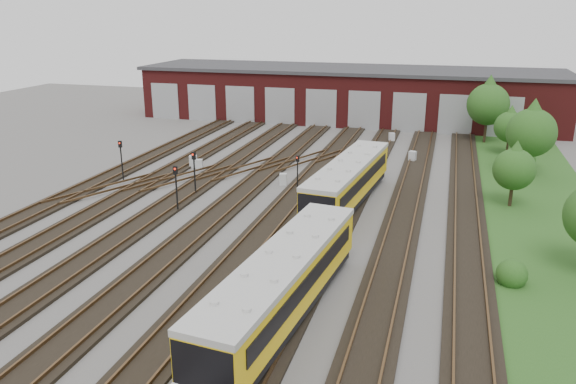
# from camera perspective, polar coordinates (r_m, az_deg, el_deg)

# --- Properties ---
(ground) EXTENTS (120.00, 120.00, 0.00)m
(ground) POSITION_cam_1_polar(r_m,az_deg,el_deg) (34.36, -6.17, -4.49)
(ground) COLOR #4A4845
(ground) RESTS_ON ground
(track_network) EXTENTS (30.40, 70.00, 0.33)m
(track_network) POSITION_cam_1_polar(r_m,az_deg,el_deg) (34.88, -6.07, -3.95)
(track_network) COLOR black
(track_network) RESTS_ON ground
(maintenance_shed) EXTENTS (51.00, 12.50, 6.35)m
(maintenance_shed) POSITION_cam_1_polar(r_m,az_deg,el_deg) (71.03, 6.07, 9.93)
(maintenance_shed) COLOR #551515
(maintenance_shed) RESTS_ON ground
(grass_verge) EXTENTS (8.00, 55.00, 0.05)m
(grass_verge) POSITION_cam_1_polar(r_m,az_deg,el_deg) (41.94, 24.44, -1.81)
(grass_verge) COLOR #244D19
(grass_verge) RESTS_ON ground
(metro_train) EXTENTS (3.85, 45.84, 2.82)m
(metro_train) POSITION_cam_1_polar(r_m,az_deg,el_deg) (24.63, -0.54, -9.34)
(metro_train) COLOR black
(metro_train) RESTS_ON ground
(signal_mast_0) EXTENTS (0.29, 0.27, 3.24)m
(signal_mast_0) POSITION_cam_1_polar(r_m,az_deg,el_deg) (46.68, -16.60, 3.62)
(signal_mast_0) COLOR black
(signal_mast_0) RESTS_ON ground
(signal_mast_1) EXTENTS (0.32, 0.30, 3.22)m
(signal_mast_1) POSITION_cam_1_polar(r_m,az_deg,el_deg) (38.30, -11.31, 0.95)
(signal_mast_1) COLOR black
(signal_mast_1) RESTS_ON ground
(signal_mast_2) EXTENTS (0.31, 0.29, 3.29)m
(signal_mast_2) POSITION_cam_1_polar(r_m,az_deg,el_deg) (41.56, -9.50, 2.46)
(signal_mast_2) COLOR black
(signal_mast_2) RESTS_ON ground
(signal_mast_3) EXTENTS (0.27, 0.25, 2.73)m
(signal_mast_3) POSITION_cam_1_polar(r_m,az_deg,el_deg) (42.17, 0.97, 2.44)
(signal_mast_3) COLOR black
(signal_mast_3) RESTS_ON ground
(relay_cabinet_0) EXTENTS (0.61, 0.55, 0.86)m
(relay_cabinet_0) POSITION_cam_1_polar(r_m,az_deg,el_deg) (48.94, -8.98, 2.80)
(relay_cabinet_0) COLOR #B8BCBE
(relay_cabinet_0) RESTS_ON ground
(relay_cabinet_1) EXTENTS (0.78, 0.72, 1.06)m
(relay_cabinet_1) POSITION_cam_1_polar(r_m,az_deg,el_deg) (49.48, -9.61, 3.06)
(relay_cabinet_1) COLOR #B8BCBE
(relay_cabinet_1) RESTS_ON ground
(relay_cabinet_2) EXTENTS (0.64, 0.57, 0.92)m
(relay_cabinet_2) POSITION_cam_1_polar(r_m,az_deg,el_deg) (43.93, -0.50, 1.31)
(relay_cabinet_2) COLOR #B8BCBE
(relay_cabinet_2) RESTS_ON ground
(relay_cabinet_3) EXTENTS (0.71, 0.64, 0.98)m
(relay_cabinet_3) POSITION_cam_1_polar(r_m,az_deg,el_deg) (59.31, 10.49, 5.46)
(relay_cabinet_3) COLOR #B8BCBE
(relay_cabinet_3) RESTS_ON ground
(relay_cabinet_4) EXTENTS (0.71, 0.64, 1.01)m
(relay_cabinet_4) POSITION_cam_1_polar(r_m,az_deg,el_deg) (51.77, 12.53, 3.52)
(relay_cabinet_4) COLOR #B8BCBE
(relay_cabinet_4) RESTS_ON ground
(tree_0) EXTENTS (4.20, 4.20, 6.96)m
(tree_0) POSITION_cam_1_polar(r_m,az_deg,el_deg) (60.86, 19.72, 8.84)
(tree_0) COLOR black
(tree_0) RESTS_ON ground
(tree_1) EXTENTS (2.87, 2.87, 4.76)m
(tree_1) POSITION_cam_1_polar(r_m,az_deg,el_deg) (56.42, 21.65, 6.52)
(tree_1) COLOR black
(tree_1) RESTS_ON ground
(tree_2) EXTENTS (3.91, 3.91, 6.47)m
(tree_2) POSITION_cam_1_polar(r_m,az_deg,el_deg) (49.29, 23.56, 6.08)
(tree_2) COLOR black
(tree_2) RESTS_ON ground
(tree_3) EXTENTS (2.86, 2.86, 4.73)m
(tree_3) POSITION_cam_1_polar(r_m,az_deg,el_deg) (41.35, 22.05, 2.61)
(tree_3) COLOR black
(tree_3) RESTS_ON ground
(bush_0) EXTENTS (1.54, 1.54, 1.54)m
(bush_0) POSITION_cam_1_polar(r_m,az_deg,el_deg) (30.29, 21.83, -7.38)
(bush_0) COLOR #1B4313
(bush_0) RESTS_ON ground
(bush_1) EXTENTS (1.54, 1.54, 1.54)m
(bush_1) POSITION_cam_1_polar(r_m,az_deg,el_deg) (53.62, 23.12, 3.27)
(bush_1) COLOR #1B4313
(bush_1) RESTS_ON ground
(bush_2) EXTENTS (1.50, 1.50, 1.50)m
(bush_2) POSITION_cam_1_polar(r_m,az_deg,el_deg) (61.98, 23.03, 5.10)
(bush_2) COLOR #1B4313
(bush_2) RESTS_ON ground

